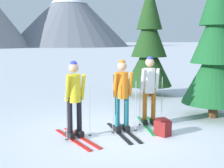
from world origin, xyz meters
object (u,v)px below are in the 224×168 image
Objects in this scene: pine_tree_mid at (149,45)px; backpack_on_snow_front at (163,127)px; skier_in_orange at (122,92)px; skier_in_white at (149,87)px; pine_tree_far at (216,47)px; pine_tree_near at (220,51)px; skier_in_yellow at (74,97)px.

backpack_on_snow_front is at bearing -109.55° from pine_tree_mid.
skier_in_white is (0.84, 0.37, 0.03)m from skier_in_orange.
pine_tree_far is at bearing -82.85° from pine_tree_mid.
pine_tree_mid reaches higher than skier_in_orange.
pine_tree_far is (2.80, 0.51, 0.98)m from skier_in_orange.
pine_tree_mid is 5.07m from backpack_on_snow_front.
skier_in_yellow is at bearing -153.12° from pine_tree_near.
skier_in_yellow is 0.98× the size of skier_in_white.
pine_tree_near is 9.46× the size of backpack_on_snow_front.
skier_in_yellow is 0.45× the size of pine_tree_near.
skier_in_orange is 4.71m from pine_tree_mid.
pine_tree_near is at bearing 32.33° from skier_in_white.
skier_in_white reaches higher than skier_in_yellow.
backpack_on_snow_front is (0.78, -0.54, -0.75)m from skier_in_orange.
pine_tree_far reaches higher than skier_in_yellow.
skier_in_orange is at bearing 145.03° from backpack_on_snow_front.
skier_in_white is 4.39m from pine_tree_near.
pine_tree_near is (4.50, 2.69, 0.76)m from skier_in_orange.
pine_tree_near reaches higher than backpack_on_snow_front.
skier_in_orange is at bearing 8.13° from skier_in_yellow.
skier_in_white reaches higher than skier_in_orange.
skier_in_yellow is at bearing -170.28° from pine_tree_far.
skier_in_yellow reaches higher than skier_in_orange.
pine_tree_far is at bearing 10.35° from skier_in_orange.
pine_tree_mid is at bearing 49.70° from skier_in_yellow.
pine_tree_mid is (-2.13, 1.26, 0.22)m from pine_tree_near.
skier_in_orange is (1.11, 0.16, 0.02)m from skier_in_yellow.
skier_in_orange is at bearing -156.26° from skier_in_white.
pine_tree_near is at bearing 26.88° from skier_in_yellow.
pine_tree_mid is 3.46m from pine_tree_far.
skier_in_white is at bearing -147.67° from pine_tree_near.
pine_tree_near is at bearing 52.01° from pine_tree_far.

